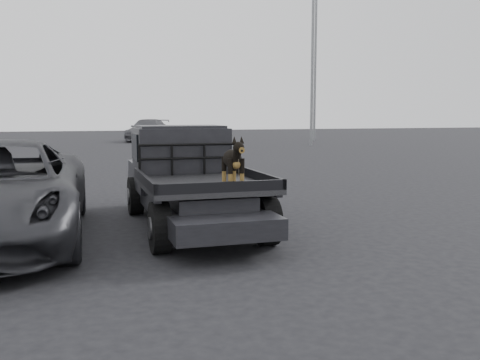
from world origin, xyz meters
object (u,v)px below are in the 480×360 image
object	(u,v)px
floodlight_mid	(313,32)
distant_car_b	(148,130)
dog	(233,163)
floodlight_far	(316,36)
flatbed_ute	(191,201)

from	to	relation	value
floodlight_mid	distant_car_b	bearing A→B (deg)	137.07
dog	distant_car_b	xyz separation A→B (m)	(3.08, 32.75, -0.47)
floodlight_far	floodlight_mid	bearing A→B (deg)	-116.89
flatbed_ute	floodlight_mid	xyz separation A→B (m)	(12.72, 22.39, 6.72)
distant_car_b	floodlight_mid	distance (m)	14.27
dog	distant_car_b	distance (m)	32.90
flatbed_ute	distant_car_b	size ratio (longest dim) A/B	0.96
flatbed_ute	floodlight_far	size ratio (longest dim) A/B	0.37
distant_car_b	flatbed_ute	bearing A→B (deg)	-72.86
flatbed_ute	floodlight_mid	size ratio (longest dim) A/B	0.41
flatbed_ute	dog	bearing A→B (deg)	-80.09
dog	distant_car_b	world-z (taller)	dog
floodlight_mid	dog	bearing A→B (deg)	-117.33
dog	floodlight_mid	world-z (taller)	floodlight_mid
flatbed_ute	floodlight_mid	distance (m)	26.62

